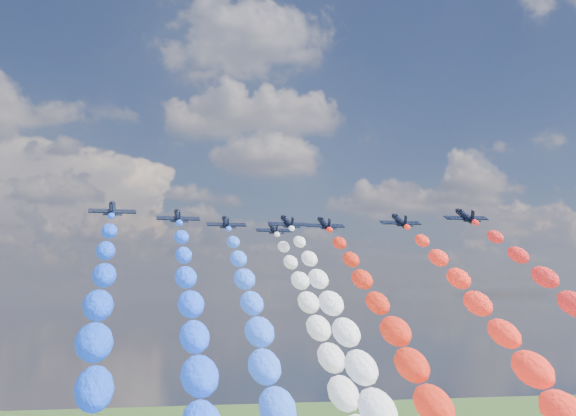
{
  "coord_description": "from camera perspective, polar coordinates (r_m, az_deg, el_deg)",
  "views": [
    {
      "loc": [
        -28.34,
        -138.28,
        76.69
      ],
      "look_at": [
        0.0,
        4.0,
        93.48
      ],
      "focal_mm": 46.91,
      "sensor_mm": 36.0,
      "label": 1
    }
  ],
  "objects": [
    {
      "name": "jet_4",
      "position": [
        168.84,
        -1.1,
        -1.58
      ],
      "size": [
        8.22,
        11.08,
        6.03
      ],
      "primitive_type": null,
      "rotation": [
        0.36,
        0.0,
        0.01
      ],
      "color": "black"
    },
    {
      "name": "jet_6",
      "position": [
        152.74,
        8.45,
        -0.97
      ],
      "size": [
        8.53,
        11.3,
        6.03
      ],
      "primitive_type": null,
      "rotation": [
        0.36,
        0.0,
        -0.04
      ],
      "color": "black"
    },
    {
      "name": "jet_2",
      "position": [
        155.43,
        -4.71,
        -1.12
      ],
      "size": [
        8.23,
        11.09,
        6.03
      ],
      "primitive_type": null,
      "rotation": [
        0.36,
        0.0,
        -0.01
      ],
      "color": "black"
    },
    {
      "name": "trail_4",
      "position": [
        116.04,
        3.77,
        -14.13
      ],
      "size": [
        6.17,
        106.4,
        62.98
      ],
      "primitive_type": null,
      "color": "silver"
    },
    {
      "name": "jet_1",
      "position": [
        143.98,
        -8.33,
        -0.64
      ],
      "size": [
        8.22,
        11.08,
        6.03
      ],
      "primitive_type": null,
      "rotation": [
        0.36,
        0.0,
        0.01
      ],
      "color": "black"
    },
    {
      "name": "trail_5",
      "position": [
        105.93,
        10.26,
        -14.76
      ],
      "size": [
        6.17,
        106.4,
        62.98
      ],
      "primitive_type": null,
      "color": "red"
    },
    {
      "name": "trail_6",
      "position": [
        103.6,
        19.27,
        -14.69
      ],
      "size": [
        6.17,
        106.4,
        62.98
      ],
      "primitive_type": null,
      "color": "#FC2A1B"
    },
    {
      "name": "jet_0",
      "position": [
        133.91,
        -13.17,
        -0.09
      ],
      "size": [
        8.51,
        11.29,
        6.03
      ],
      "primitive_type": null,
      "rotation": [
        0.36,
        0.0,
        0.04
      ],
      "color": "black"
    },
    {
      "name": "jet_5",
      "position": [
        157.47,
        2.77,
        -1.2
      ],
      "size": [
        8.27,
        11.12,
        6.03
      ],
      "primitive_type": null,
      "rotation": [
        0.36,
        0.0,
        0.02
      ],
      "color": "black"
    },
    {
      "name": "trail_2",
      "position": [
        102.0,
        -1.23,
        -15.18
      ],
      "size": [
        6.17,
        106.4,
        62.98
      ],
      "primitive_type": null,
      "color": "blue"
    },
    {
      "name": "jet_3",
      "position": [
        153.99,
        -0.04,
        -1.09
      ],
      "size": [
        8.74,
        11.46,
        6.03
      ],
      "primitive_type": null,
      "rotation": [
        0.36,
        0.0,
        0.06
      ],
      "color": "black"
    },
    {
      "name": "jet_7",
      "position": [
        145.7,
        13.27,
        -0.6
      ],
      "size": [
        8.8,
        11.5,
        6.03
      ],
      "primitive_type": null,
      "rotation": [
        0.36,
        0.0,
        -0.07
      ],
      "color": "black"
    },
    {
      "name": "trail_3",
      "position": [
        101.62,
        6.16,
        -15.18
      ],
      "size": [
        6.17,
        106.4,
        62.98
      ],
      "primitive_type": null,
      "color": "white"
    }
  ]
}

